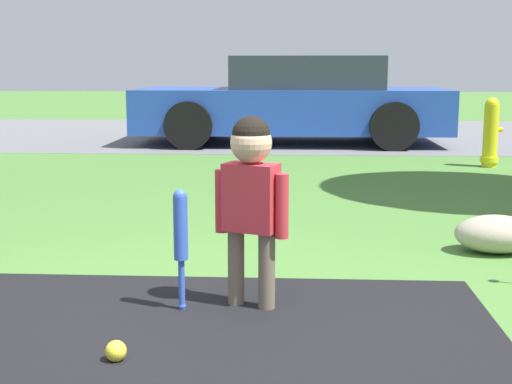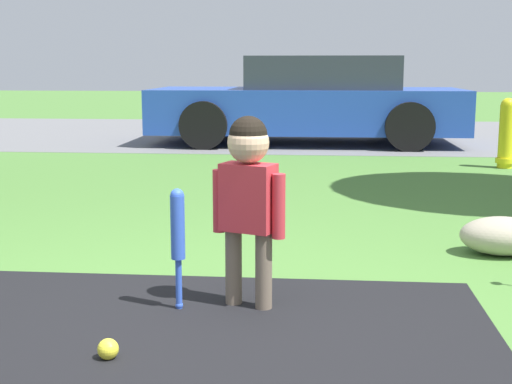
# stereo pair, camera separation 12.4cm
# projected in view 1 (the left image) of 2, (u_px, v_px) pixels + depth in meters

# --- Properties ---
(ground_plane) EXTENTS (60.00, 60.00, 0.00)m
(ground_plane) POSITION_uv_depth(u_px,v_px,m) (203.00, 349.00, 2.94)
(ground_plane) COLOR #477533
(street_strip) EXTENTS (40.00, 6.00, 0.01)m
(street_strip) POSITION_uv_depth(u_px,v_px,m) (275.00, 133.00, 12.27)
(street_strip) COLOR slate
(street_strip) RESTS_ON ground
(child) EXTENTS (0.36, 0.22, 0.92)m
(child) POSITION_uv_depth(u_px,v_px,m) (251.00, 185.00, 3.36)
(child) COLOR #6B5B4C
(child) RESTS_ON ground
(baseball_bat) EXTENTS (0.07, 0.07, 0.59)m
(baseball_bat) POSITION_uv_depth(u_px,v_px,m) (181.00, 232.00, 3.34)
(baseball_bat) COLOR blue
(baseball_bat) RESTS_ON ground
(sports_ball) EXTENTS (0.09, 0.09, 0.09)m
(sports_ball) POSITION_uv_depth(u_px,v_px,m) (116.00, 351.00, 2.81)
(sports_ball) COLOR yellow
(sports_ball) RESTS_ON ground
(fire_hydrant) EXTENTS (0.23, 0.21, 0.80)m
(fire_hydrant) POSITION_uv_depth(u_px,v_px,m) (491.00, 133.00, 8.17)
(fire_hydrant) COLOR yellow
(fire_hydrant) RESTS_ON ground
(parked_car) EXTENTS (4.57, 2.06, 1.29)m
(parked_car) POSITION_uv_depth(u_px,v_px,m) (294.00, 102.00, 10.66)
(parked_car) COLOR #2347AD
(parked_car) RESTS_ON ground
(edging_rock) EXTENTS (0.51, 0.36, 0.24)m
(edging_rock) POSITION_uv_depth(u_px,v_px,m) (496.00, 234.00, 4.44)
(edging_rock) COLOR #9E937F
(edging_rock) RESTS_ON ground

